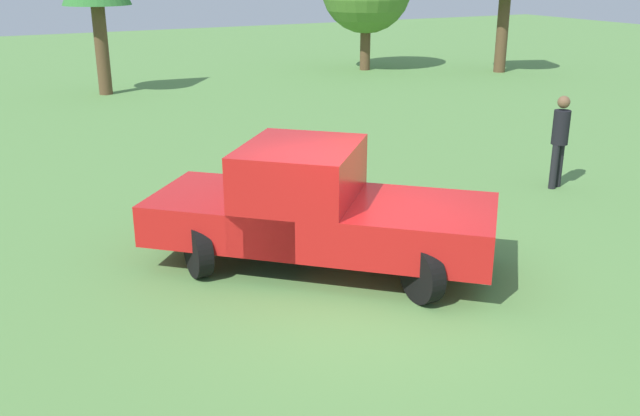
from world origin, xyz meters
The scene contains 3 objects.
ground_plane centered at (0.00, 0.00, 0.00)m, with size 80.00×80.00×0.00m, color #5B8C47.
pickup_truck centered at (-1.06, -0.23, 0.93)m, with size 4.68×4.90×1.81m.
person_bystander centered at (-2.24, 5.76, 1.04)m, with size 0.40×0.40×1.83m.
Camera 1 is at (7.49, -4.52, 4.23)m, focal length 39.56 mm.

